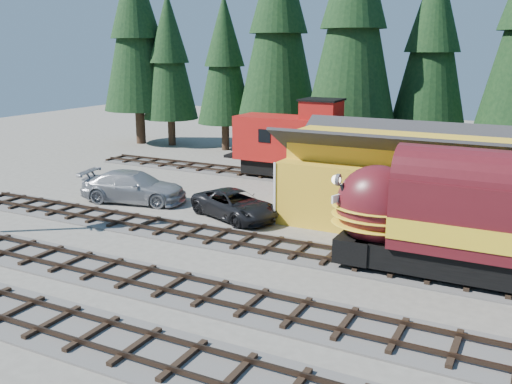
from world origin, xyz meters
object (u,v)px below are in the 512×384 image
at_px(depot, 402,171).
at_px(pickup_truck_a, 235,205).
at_px(caboose, 307,144).
at_px(pickup_truck_b, 134,187).

bearing_deg(depot, pickup_truck_a, -160.48).
bearing_deg(caboose, depot, -41.68).
xyz_separation_m(depot, pickup_truck_a, (-8.45, -2.99, -2.18)).
distance_m(caboose, pickup_truck_b, 12.73).
distance_m(depot, pickup_truck_b, 16.07).
height_order(depot, caboose, caboose).
height_order(pickup_truck_a, pickup_truck_b, pickup_truck_b).
bearing_deg(depot, pickup_truck_b, -169.87).
bearing_deg(pickup_truck_b, depot, -92.40).
height_order(caboose, pickup_truck_b, caboose).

